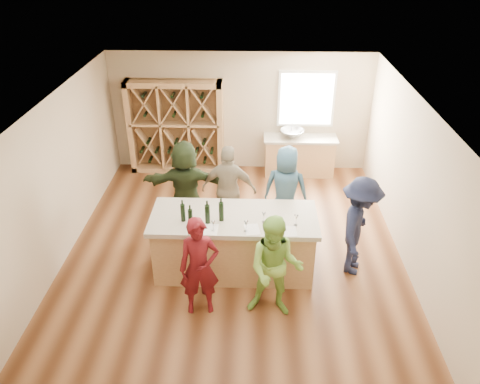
{
  "coord_description": "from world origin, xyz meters",
  "views": [
    {
      "loc": [
        0.34,
        -6.86,
        5.19
      ],
      "look_at": [
        0.1,
        0.2,
        1.15
      ],
      "focal_mm": 35.0,
      "sensor_mm": 36.0,
      "label": 1
    }
  ],
  "objects_px": {
    "sink": "(292,134)",
    "wine_bottle_d": "(207,214)",
    "person_near_left": "(199,267)",
    "person_near_right": "(275,268)",
    "wine_bottle_b": "(190,218)",
    "person_far_right": "(286,190)",
    "tasting_counter_base": "(234,245)",
    "wine_bottle_a": "(183,213)",
    "wine_rack": "(176,127)",
    "wine_bottle_e": "(221,212)",
    "person_far_mid": "(229,190)",
    "person_server": "(359,227)",
    "person_far_left": "(186,185)"
  },
  "relations": [
    {
      "from": "wine_rack",
      "to": "tasting_counter_base",
      "type": "relative_size",
      "value": 0.85
    },
    {
      "from": "wine_bottle_e",
      "to": "person_near_right",
      "type": "distance_m",
      "value": 1.29
    },
    {
      "from": "person_near_right",
      "to": "wine_bottle_e",
      "type": "bearing_deg",
      "value": 140.92
    },
    {
      "from": "tasting_counter_base",
      "to": "person_near_right",
      "type": "relative_size",
      "value": 1.54
    },
    {
      "from": "wine_bottle_a",
      "to": "person_near_right",
      "type": "bearing_deg",
      "value": -30.34
    },
    {
      "from": "person_near_left",
      "to": "person_near_right",
      "type": "height_order",
      "value": "person_near_right"
    },
    {
      "from": "wine_rack",
      "to": "wine_bottle_d",
      "type": "distance_m",
      "value": 4.11
    },
    {
      "from": "person_near_right",
      "to": "wine_bottle_a",
      "type": "bearing_deg",
      "value": 156.98
    },
    {
      "from": "person_near_left",
      "to": "person_far_mid",
      "type": "bearing_deg",
      "value": 73.19
    },
    {
      "from": "wine_bottle_b",
      "to": "person_far_right",
      "type": "relative_size",
      "value": 0.17
    },
    {
      "from": "person_server",
      "to": "person_near_right",
      "type": "bearing_deg",
      "value": 144.78
    },
    {
      "from": "person_near_left",
      "to": "sink",
      "type": "bearing_deg",
      "value": 61.95
    },
    {
      "from": "person_server",
      "to": "person_far_left",
      "type": "distance_m",
      "value": 3.3
    },
    {
      "from": "person_server",
      "to": "person_far_mid",
      "type": "bearing_deg",
      "value": 79.38
    },
    {
      "from": "wine_bottle_b",
      "to": "wine_bottle_a",
      "type": "bearing_deg",
      "value": 135.8
    },
    {
      "from": "wine_bottle_d",
      "to": "wine_bottle_e",
      "type": "relative_size",
      "value": 1.0
    },
    {
      "from": "wine_bottle_e",
      "to": "person_far_mid",
      "type": "height_order",
      "value": "person_far_mid"
    },
    {
      "from": "wine_bottle_b",
      "to": "person_server",
      "type": "distance_m",
      "value": 2.76
    },
    {
      "from": "wine_rack",
      "to": "person_far_mid",
      "type": "xyz_separation_m",
      "value": [
        1.38,
        -2.51,
        -0.22
      ]
    },
    {
      "from": "sink",
      "to": "wine_bottle_d",
      "type": "relative_size",
      "value": 1.67
    },
    {
      "from": "wine_rack",
      "to": "person_near_left",
      "type": "xyz_separation_m",
      "value": [
        1.06,
        -4.73,
        -0.28
      ]
    },
    {
      "from": "wine_bottle_e",
      "to": "person_far_right",
      "type": "distance_m",
      "value": 1.84
    },
    {
      "from": "tasting_counter_base",
      "to": "wine_bottle_d",
      "type": "relative_size",
      "value": 7.99
    },
    {
      "from": "person_near_right",
      "to": "person_far_mid",
      "type": "bearing_deg",
      "value": 116.97
    },
    {
      "from": "wine_rack",
      "to": "person_far_right",
      "type": "xyz_separation_m",
      "value": [
        2.44,
        -2.44,
        -0.24
      ]
    },
    {
      "from": "wine_bottle_e",
      "to": "person_far_right",
      "type": "relative_size",
      "value": 0.19
    },
    {
      "from": "wine_bottle_a",
      "to": "person_near_right",
      "type": "relative_size",
      "value": 0.18
    },
    {
      "from": "wine_bottle_a",
      "to": "person_far_right",
      "type": "relative_size",
      "value": 0.17
    },
    {
      "from": "wine_bottle_d",
      "to": "person_server",
      "type": "xyz_separation_m",
      "value": [
        2.46,
        0.27,
        -0.36
      ]
    },
    {
      "from": "sink",
      "to": "wine_bottle_d",
      "type": "distance_m",
      "value": 4.2
    },
    {
      "from": "wine_bottle_a",
      "to": "person_server",
      "type": "height_order",
      "value": "person_server"
    },
    {
      "from": "tasting_counter_base",
      "to": "wine_bottle_e",
      "type": "relative_size",
      "value": 8.0
    },
    {
      "from": "wine_bottle_a",
      "to": "sink",
      "type": "bearing_deg",
      "value": 62.72
    },
    {
      "from": "wine_bottle_d",
      "to": "person_near_left",
      "type": "distance_m",
      "value": 0.89
    },
    {
      "from": "person_far_left",
      "to": "person_far_mid",
      "type": "bearing_deg",
      "value": 166.23
    },
    {
      "from": "wine_rack",
      "to": "person_near_right",
      "type": "distance_m",
      "value": 5.23
    },
    {
      "from": "wine_bottle_d",
      "to": "person_server",
      "type": "distance_m",
      "value": 2.5
    },
    {
      "from": "tasting_counter_base",
      "to": "person_near_left",
      "type": "height_order",
      "value": "person_near_left"
    },
    {
      "from": "sink",
      "to": "person_server",
      "type": "distance_m",
      "value": 3.72
    },
    {
      "from": "wine_bottle_b",
      "to": "person_far_right",
      "type": "xyz_separation_m",
      "value": [
        1.58,
        1.59,
        -0.36
      ]
    },
    {
      "from": "tasting_counter_base",
      "to": "wine_bottle_a",
      "type": "height_order",
      "value": "wine_bottle_a"
    },
    {
      "from": "person_near_left",
      "to": "person_far_right",
      "type": "height_order",
      "value": "person_far_right"
    },
    {
      "from": "person_near_left",
      "to": "person_far_right",
      "type": "relative_size",
      "value": 0.95
    },
    {
      "from": "sink",
      "to": "person_far_left",
      "type": "distance_m",
      "value": 3.17
    },
    {
      "from": "wine_bottle_b",
      "to": "person_far_mid",
      "type": "distance_m",
      "value": 1.64
    },
    {
      "from": "tasting_counter_base",
      "to": "person_server",
      "type": "distance_m",
      "value": 2.09
    },
    {
      "from": "wine_bottle_e",
      "to": "person_far_left",
      "type": "height_order",
      "value": "person_far_left"
    },
    {
      "from": "tasting_counter_base",
      "to": "wine_bottle_b",
      "type": "height_order",
      "value": "wine_bottle_b"
    },
    {
      "from": "person_near_right",
      "to": "person_server",
      "type": "relative_size",
      "value": 0.96
    },
    {
      "from": "person_far_mid",
      "to": "person_far_left",
      "type": "distance_m",
      "value": 0.84
    }
  ]
}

